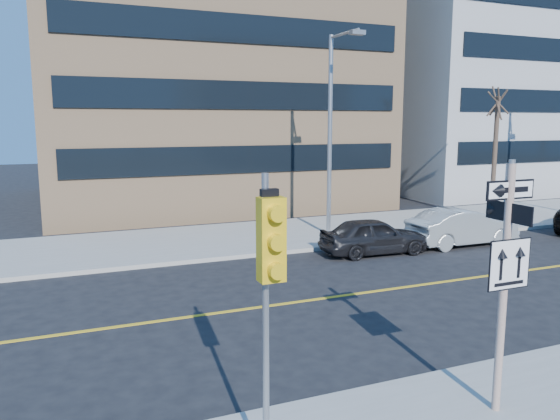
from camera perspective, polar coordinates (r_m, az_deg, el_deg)
name	(u,v)px	position (r m, az deg, el deg)	size (l,w,h in m)	color
ground	(404,357)	(11.86, 12.84, -14.78)	(120.00, 120.00, 0.00)	black
far_sidewalk	(554,211)	(32.38, 26.71, -0.12)	(66.00, 6.00, 0.15)	gray
sign_pole	(505,273)	(9.25, 22.47, -6.15)	(0.92, 0.92, 4.06)	silver
traffic_signal	(270,264)	(6.78, -1.04, -5.70)	(0.32, 0.45, 4.00)	gray
parked_car_a	(374,236)	(20.13, 9.77, -2.68)	(3.95, 1.59, 1.35)	black
parked_car_b	(462,227)	(22.38, 18.49, -1.68)	(4.42, 1.54, 1.46)	gray
streetlight_a	(333,122)	(22.12, 5.54, 9.12)	(0.55, 2.25, 8.00)	gray
street_tree_west	(498,106)	(27.92, 21.80, 10.10)	(1.80, 1.80, 6.35)	#382B21
building_brick	(195,52)	(35.05, -8.90, 16.03)	(18.00, 18.00, 18.00)	tan
building_grey_mid	(486,85)	(44.78, 20.72, 12.12)	(20.00, 16.00, 15.00)	#9A9C9F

